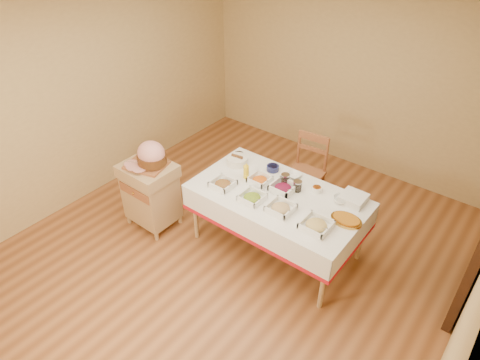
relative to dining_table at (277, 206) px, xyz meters
name	(u,v)px	position (x,y,z in m)	size (l,w,h in m)	color
room_shell	(237,153)	(-0.30, -0.30, 0.70)	(5.00, 5.00, 5.00)	#96582E
dining_table	(277,206)	(0.00, 0.00, 0.00)	(1.82, 1.02, 0.76)	tan
butcher_cart	(151,192)	(-1.40, -0.55, -0.13)	(0.59, 0.50, 0.83)	tan
dining_chair	(306,172)	(-0.17, 0.90, -0.11)	(0.47, 0.45, 0.96)	#9A5832
ham_on_board	(151,156)	(-1.36, -0.51, 0.36)	(0.46, 0.44, 0.30)	#9A5832
serving_dish_a	(223,184)	(-0.54, -0.25, 0.19)	(0.24, 0.23, 0.10)	white
serving_dish_b	(252,197)	(-0.15, -0.24, 0.19)	(0.24, 0.24, 0.10)	white
serving_dish_c	(281,208)	(0.17, -0.21, 0.19)	(0.25, 0.25, 0.10)	white
serving_dish_d	(316,225)	(0.58, -0.22, 0.19)	(0.27, 0.27, 0.10)	white
serving_dish_e	(260,180)	(-0.27, 0.06, 0.19)	(0.23, 0.22, 0.10)	white
serving_dish_f	(283,188)	(0.01, 0.09, 0.20)	(0.25, 0.24, 0.12)	white
small_bowl_left	(239,155)	(-0.77, 0.32, 0.20)	(0.13, 0.13, 0.06)	white
small_bowl_mid	(273,168)	(-0.30, 0.34, 0.20)	(0.14, 0.14, 0.06)	navy
small_bowl_right	(317,189)	(0.29, 0.29, 0.19)	(0.11, 0.11, 0.06)	white
bowl_white_imported	(294,175)	(-0.04, 0.38, 0.18)	(0.16, 0.16, 0.04)	white
bowl_small_imported	(341,200)	(0.58, 0.29, 0.19)	(0.17, 0.17, 0.05)	white
preserve_jar_left	(285,179)	(-0.05, 0.21, 0.22)	(0.09, 0.09, 0.12)	silver
preserve_jar_right	(297,186)	(0.13, 0.18, 0.22)	(0.09, 0.09, 0.12)	silver
mustard_bottle	(246,171)	(-0.45, 0.04, 0.25)	(0.06, 0.06, 0.19)	yellow
bread_basket	(237,160)	(-0.70, 0.20, 0.21)	(0.24, 0.24, 0.11)	white
plate_stack	(353,198)	(0.67, 0.37, 0.20)	(0.25, 0.25, 0.07)	white
brass_platter	(346,220)	(0.76, 0.04, 0.18)	(0.31, 0.22, 0.04)	#BD8F35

